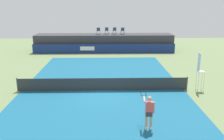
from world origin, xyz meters
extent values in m
plane|color=#6B7F51|center=(0.00, 3.00, 0.00)|extent=(48.00, 48.00, 0.00)
cube|color=#16597A|center=(0.00, 0.00, 0.00)|extent=(12.00, 22.00, 0.00)
cube|color=navy|center=(0.00, 13.50, 0.60)|extent=(18.00, 0.20, 1.20)
cube|color=white|center=(-2.12, 13.39, 0.66)|extent=(1.80, 0.02, 0.50)
cube|color=#38383D|center=(0.00, 15.30, 1.10)|extent=(18.00, 2.80, 2.20)
cylinder|color=#2D3D56|center=(-0.55, 15.54, 2.42)|extent=(0.04, 0.04, 0.44)
cylinder|color=#2D3D56|center=(-0.95, 15.53, 2.42)|extent=(0.04, 0.04, 0.44)
cylinder|color=#2D3D56|center=(-0.55, 15.13, 2.42)|extent=(0.04, 0.04, 0.44)
cylinder|color=#2D3D56|center=(-0.95, 15.13, 2.42)|extent=(0.04, 0.04, 0.44)
cube|color=#2D3D56|center=(-0.75, 15.33, 2.66)|extent=(0.44, 0.44, 0.03)
cube|color=#2D3D56|center=(-0.75, 15.12, 2.88)|extent=(0.44, 0.03, 0.42)
cylinder|color=#2D3D56|center=(0.53, 15.81, 2.42)|extent=(0.04, 0.04, 0.44)
cylinder|color=#2D3D56|center=(0.12, 15.79, 2.42)|extent=(0.04, 0.04, 0.44)
cylinder|color=#2D3D56|center=(0.55, 15.41, 2.42)|extent=(0.04, 0.04, 0.44)
cylinder|color=#2D3D56|center=(0.14, 15.39, 2.42)|extent=(0.04, 0.04, 0.44)
cube|color=#2D3D56|center=(0.34, 15.60, 2.66)|extent=(0.46, 0.46, 0.03)
cube|color=#2D3D56|center=(0.35, 15.39, 2.88)|extent=(0.44, 0.05, 0.42)
cylinder|color=#2D3D56|center=(1.57, 15.76, 2.42)|extent=(0.04, 0.04, 0.44)
cylinder|color=#2D3D56|center=(1.17, 15.74, 2.42)|extent=(0.04, 0.04, 0.44)
cylinder|color=#2D3D56|center=(1.59, 15.36, 2.42)|extent=(0.04, 0.04, 0.44)
cylinder|color=#2D3D56|center=(1.18, 15.34, 2.42)|extent=(0.04, 0.04, 0.44)
cube|color=#2D3D56|center=(1.38, 15.55, 2.66)|extent=(0.46, 0.46, 0.03)
cube|color=#2D3D56|center=(1.39, 15.34, 2.88)|extent=(0.44, 0.04, 0.42)
cylinder|color=#2D3D56|center=(2.62, 15.56, 2.42)|extent=(0.04, 0.04, 0.44)
cylinder|color=#2D3D56|center=(2.22, 15.55, 2.42)|extent=(0.04, 0.04, 0.44)
cylinder|color=#2D3D56|center=(2.64, 15.16, 2.42)|extent=(0.04, 0.04, 0.44)
cylinder|color=#2D3D56|center=(2.23, 15.14, 2.42)|extent=(0.04, 0.04, 0.44)
cube|color=#2D3D56|center=(2.43, 15.35, 2.66)|extent=(0.45, 0.45, 0.03)
cube|color=#2D3D56|center=(2.43, 15.14, 2.88)|extent=(0.44, 0.04, 0.42)
cylinder|color=white|center=(7.36, -0.20, 0.70)|extent=(0.04, 0.04, 1.40)
cylinder|color=white|center=(7.35, 0.21, 0.70)|extent=(0.04, 0.04, 1.40)
cylinder|color=white|center=(6.96, -0.21, 0.70)|extent=(0.04, 0.04, 1.40)
cylinder|color=white|center=(6.95, 0.20, 0.70)|extent=(0.04, 0.04, 1.40)
cube|color=white|center=(7.16, 0.00, 1.41)|extent=(0.45, 0.45, 0.03)
cube|color=white|center=(6.95, 0.00, 2.09)|extent=(0.04, 0.44, 1.33)
cube|color=#2D2D2D|center=(0.00, 0.00, 0.47)|extent=(12.40, 0.02, 0.95)
cylinder|color=#4C4C51|center=(-6.20, 0.00, 0.50)|extent=(0.10, 0.10, 1.00)
cylinder|color=#4C4C51|center=(6.20, 0.00, 0.50)|extent=(0.10, 0.10, 1.00)
cube|color=white|center=(2.52, -5.68, 0.05)|extent=(0.14, 0.27, 0.10)
cylinder|color=tan|center=(2.52, -5.68, 0.51)|extent=(0.14, 0.14, 0.82)
cube|color=white|center=(2.28, -5.65, 0.05)|extent=(0.14, 0.27, 0.10)
cylinder|color=tan|center=(2.28, -5.65, 0.51)|extent=(0.14, 0.14, 0.82)
cube|color=#333338|center=(2.40, -5.66, 0.84)|extent=(0.36, 0.25, 0.24)
cube|color=#E54C47|center=(2.40, -5.66, 1.20)|extent=(0.38, 0.23, 0.56)
sphere|color=tan|center=(2.40, -5.66, 1.66)|extent=(0.22, 0.22, 0.22)
cylinder|color=tan|center=(2.64, -5.69, 1.18)|extent=(0.09, 0.09, 0.60)
cylinder|color=tan|center=(2.18, -5.37, 1.50)|extent=(0.14, 0.61, 0.14)
cylinder|color=black|center=(2.22, -4.96, 1.53)|extent=(0.30, 0.06, 0.03)
torus|color=black|center=(2.25, -4.67, 1.53)|extent=(0.30, 0.05, 0.30)
sphere|color=#D8EA33|center=(2.39, 4.46, 0.04)|extent=(0.07, 0.07, 0.07)
camera|label=1|loc=(0.27, -16.79, 6.25)|focal=38.88mm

